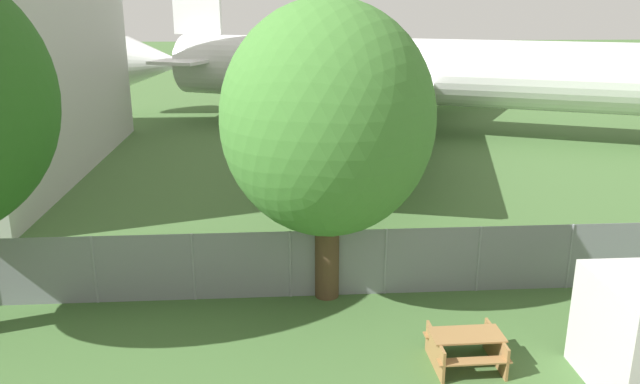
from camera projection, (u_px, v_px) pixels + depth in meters
name	position (u px, v px, depth m)	size (l,w,h in m)	color
perimeter_fence	(385.00, 262.00, 16.69)	(56.07, 0.07, 1.87)	gray
airplane	(438.00, 73.00, 36.43)	(40.90, 33.67, 11.21)	white
picnic_bench_near_cabin	(466.00, 346.00, 13.51)	(1.58, 1.43, 0.76)	olive
tree_left_of_cabin	(328.00, 120.00, 15.43)	(5.34, 5.34, 7.75)	#4C3823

